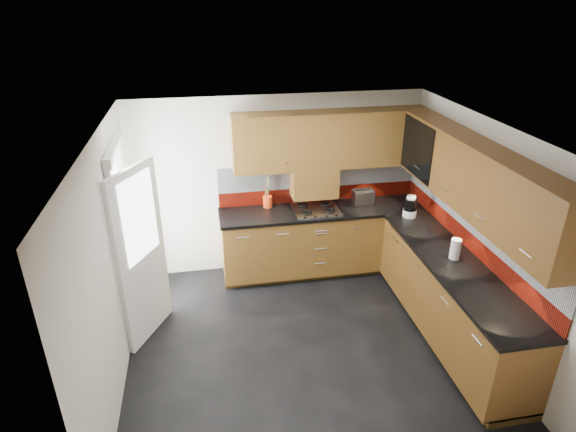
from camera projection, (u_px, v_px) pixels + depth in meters
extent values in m
cube|color=black|center=(306.00, 346.00, 5.32)|extent=(4.00, 3.80, 0.02)
cube|color=white|center=(310.00, 128.00, 4.27)|extent=(4.00, 3.80, 0.10)
cube|color=beige|center=(278.00, 184.00, 6.44)|extent=(4.00, 0.08, 2.64)
cube|color=beige|center=(368.00, 386.00, 3.17)|extent=(4.00, 0.08, 2.64)
cube|color=beige|center=(105.00, 269.00, 4.49)|extent=(0.08, 3.80, 2.64)
cube|color=beige|center=(485.00, 234.00, 5.12)|extent=(0.08, 3.80, 2.64)
cube|color=#5B3B14|center=(322.00, 240.00, 6.54)|extent=(2.70, 0.60, 0.95)
cube|color=brown|center=(450.00, 299.00, 5.29)|extent=(0.60, 2.60, 0.95)
cube|color=#432F13|center=(321.00, 266.00, 6.75)|extent=(2.70, 0.54, 0.10)
cube|color=#432F13|center=(447.00, 330.00, 5.48)|extent=(0.54, 2.60, 0.10)
cube|color=black|center=(323.00, 211.00, 6.34)|extent=(2.72, 0.62, 0.04)
cube|color=black|center=(456.00, 266.00, 5.08)|extent=(0.62, 2.60, 0.04)
cube|color=maroon|center=(318.00, 194.00, 6.55)|extent=(2.70, 0.02, 0.20)
cube|color=silver|center=(319.00, 175.00, 6.44)|extent=(2.70, 0.02, 0.34)
cube|color=maroon|center=(469.00, 239.00, 5.36)|extent=(0.02, 3.20, 0.20)
cube|color=silver|center=(473.00, 217.00, 5.24)|extent=(0.02, 3.20, 0.34)
cube|color=#5B3B14|center=(331.00, 139.00, 6.09)|extent=(2.50, 0.33, 0.72)
cube|color=brown|center=(476.00, 178.00, 4.85)|extent=(0.33, 2.87, 0.72)
cube|color=silver|center=(322.00, 160.00, 6.00)|extent=(1.80, 0.01, 0.16)
cube|color=silver|center=(458.00, 200.00, 4.88)|extent=(0.01, 2.00, 0.16)
cube|color=#5B3B14|center=(314.00, 182.00, 6.30)|extent=(0.60, 0.33, 0.40)
cube|color=black|center=(417.00, 149.00, 5.74)|extent=(0.01, 0.80, 0.66)
cube|color=#FFD18C|center=(441.00, 147.00, 5.79)|extent=(0.01, 0.76, 0.64)
cube|color=black|center=(430.00, 146.00, 5.76)|extent=(0.29, 0.76, 0.01)
cylinder|color=black|center=(441.00, 144.00, 5.49)|extent=(0.07, 0.07, 0.16)
cylinder|color=black|center=(435.00, 141.00, 5.62)|extent=(0.07, 0.07, 0.16)
cylinder|color=white|center=(430.00, 137.00, 5.76)|extent=(0.07, 0.07, 0.16)
cylinder|color=black|center=(424.00, 134.00, 5.89)|extent=(0.07, 0.07, 0.16)
cube|color=white|center=(128.00, 240.00, 5.38)|extent=(0.06, 0.95, 2.04)
cube|color=white|center=(142.00, 256.00, 5.11)|extent=(0.42, 0.73, 1.98)
cube|color=white|center=(139.00, 218.00, 4.92)|extent=(0.28, 0.50, 0.90)
cube|color=silver|center=(316.00, 209.00, 6.30)|extent=(0.59, 0.51, 0.02)
torus|color=black|center=(307.00, 212.00, 6.16)|extent=(0.13, 0.13, 0.02)
torus|color=black|center=(330.00, 211.00, 6.21)|extent=(0.13, 0.13, 0.02)
torus|color=black|center=(303.00, 205.00, 6.37)|extent=(0.13, 0.13, 0.02)
torus|color=black|center=(325.00, 203.00, 6.42)|extent=(0.13, 0.13, 0.02)
cube|color=black|center=(321.00, 217.00, 6.08)|extent=(0.45, 0.04, 0.02)
cylinder|color=red|center=(268.00, 202.00, 6.37)|extent=(0.12, 0.12, 0.15)
cylinder|color=olive|center=(267.00, 188.00, 6.31)|extent=(0.06, 0.02, 0.31)
cylinder|color=olive|center=(268.00, 188.00, 6.31)|extent=(0.05, 0.03, 0.29)
cylinder|color=olive|center=(267.00, 187.00, 6.30)|extent=(0.06, 0.03, 0.33)
cylinder|color=olive|center=(269.00, 189.00, 6.31)|extent=(0.04, 0.05, 0.27)
cylinder|color=olive|center=(266.00, 188.00, 6.30)|extent=(0.04, 0.05, 0.30)
cube|color=silver|center=(363.00, 197.00, 6.46)|extent=(0.28, 0.17, 0.19)
cube|color=black|center=(363.00, 190.00, 6.41)|extent=(0.21, 0.02, 0.01)
cube|color=black|center=(362.00, 189.00, 6.45)|extent=(0.21, 0.02, 0.01)
cylinder|color=white|center=(409.00, 213.00, 6.11)|extent=(0.17, 0.17, 0.09)
cylinder|color=black|center=(410.00, 204.00, 6.06)|extent=(0.16, 0.16, 0.15)
cylinder|color=white|center=(411.00, 197.00, 6.02)|extent=(0.11, 0.11, 0.04)
cylinder|color=white|center=(455.00, 249.00, 5.13)|extent=(0.13, 0.13, 0.23)
cube|color=orange|center=(409.00, 216.00, 6.13)|extent=(0.16, 0.14, 0.01)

